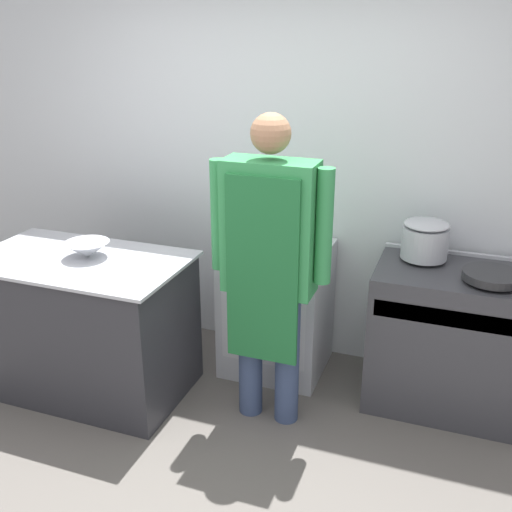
{
  "coord_description": "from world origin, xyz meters",
  "views": [
    {
      "loc": [
        1.17,
        -1.98,
        2.2
      ],
      "look_at": [
        0.1,
        0.96,
        0.99
      ],
      "focal_mm": 42.0,
      "sensor_mm": 36.0,
      "label": 1
    }
  ],
  "objects_px": {
    "mixing_bowl": "(87,250)",
    "stock_pot": "(425,239)",
    "person_cook": "(269,255)",
    "saute_pan": "(492,276)",
    "fridge_unit": "(277,308)",
    "stove": "(449,339)"
  },
  "relations": [
    {
      "from": "fridge_unit",
      "to": "stock_pot",
      "type": "relative_size",
      "value": 3.21
    },
    {
      "from": "fridge_unit",
      "to": "stock_pot",
      "type": "bearing_deg",
      "value": 4.23
    },
    {
      "from": "stock_pot",
      "to": "saute_pan",
      "type": "bearing_deg",
      "value": -28.7
    },
    {
      "from": "fridge_unit",
      "to": "person_cook",
      "type": "height_order",
      "value": "person_cook"
    },
    {
      "from": "person_cook",
      "to": "saute_pan",
      "type": "bearing_deg",
      "value": 19.28
    },
    {
      "from": "stock_pot",
      "to": "stove",
      "type": "bearing_deg",
      "value": -27.6
    },
    {
      "from": "person_cook",
      "to": "mixing_bowl",
      "type": "height_order",
      "value": "person_cook"
    },
    {
      "from": "fridge_unit",
      "to": "saute_pan",
      "type": "bearing_deg",
      "value": -6.45
    },
    {
      "from": "stove",
      "to": "person_cook",
      "type": "height_order",
      "value": "person_cook"
    },
    {
      "from": "mixing_bowl",
      "to": "stock_pot",
      "type": "relative_size",
      "value": 1.0
    },
    {
      "from": "stove",
      "to": "mixing_bowl",
      "type": "height_order",
      "value": "mixing_bowl"
    },
    {
      "from": "stove",
      "to": "stock_pot",
      "type": "xyz_separation_m",
      "value": [
        -0.2,
        0.11,
        0.57
      ]
    },
    {
      "from": "mixing_bowl",
      "to": "fridge_unit",
      "type": "bearing_deg",
      "value": 30.67
    },
    {
      "from": "person_cook",
      "to": "stock_pot",
      "type": "relative_size",
      "value": 6.59
    },
    {
      "from": "stove",
      "to": "mixing_bowl",
      "type": "distance_m",
      "value": 2.23
    },
    {
      "from": "mixing_bowl",
      "to": "stock_pot",
      "type": "height_order",
      "value": "stock_pot"
    },
    {
      "from": "saute_pan",
      "to": "stock_pot",
      "type": "bearing_deg",
      "value": 151.3
    },
    {
      "from": "fridge_unit",
      "to": "person_cook",
      "type": "relative_size",
      "value": 0.49
    },
    {
      "from": "fridge_unit",
      "to": "stove",
      "type": "bearing_deg",
      "value": -2.11
    },
    {
      "from": "person_cook",
      "to": "stock_pot",
      "type": "distance_m",
      "value": 0.98
    },
    {
      "from": "stove",
      "to": "stock_pot",
      "type": "height_order",
      "value": "stock_pot"
    },
    {
      "from": "fridge_unit",
      "to": "mixing_bowl",
      "type": "height_order",
      "value": "mixing_bowl"
    }
  ]
}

